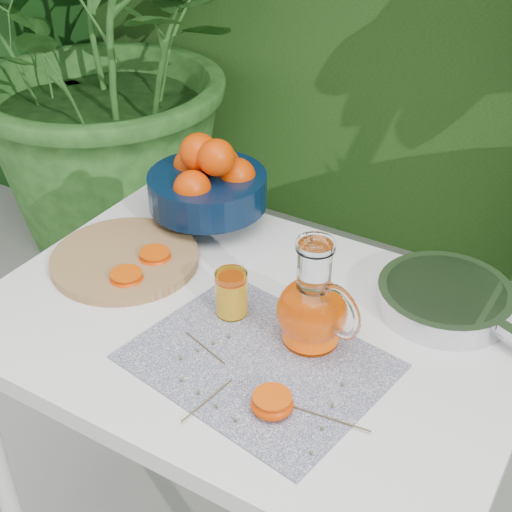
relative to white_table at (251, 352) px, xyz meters
The scene contains 10 objects.
potted_plant_left 1.61m from the white_table, 139.09° to the left, with size 1.59×1.59×1.59m, color #214F1B.
white_table is the anchor object (origin of this frame).
placemat 0.15m from the white_table, 52.25° to the right, with size 0.42×0.32×0.00m, color #0C1544.
cutting_board 0.33m from the white_table, behind, with size 0.31×0.31×0.02m, color #9A7945.
fruit_bowl 0.41m from the white_table, 135.72° to the left, with size 0.29×0.29×0.21m.
juice_pitcher 0.20m from the white_table, ahead, with size 0.19×0.16×0.21m.
juice_tumbler 0.13m from the white_table, behind, with size 0.07×0.07×0.09m.
saute_pan 0.39m from the white_table, 35.74° to the left, with size 0.46×0.34×0.05m.
orange_halves 0.17m from the white_table, 155.77° to the right, with size 0.50×0.32×0.03m.
thyme_sprigs 0.21m from the white_table, 60.16° to the right, with size 0.38×0.21×0.01m.
Camera 1 is at (0.67, -0.79, 1.59)m, focal length 50.00 mm.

